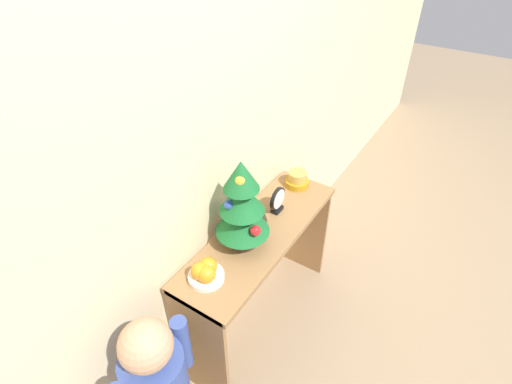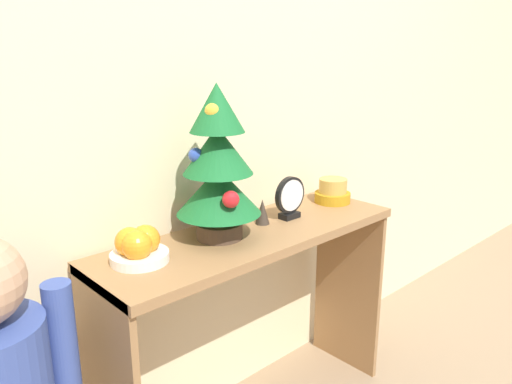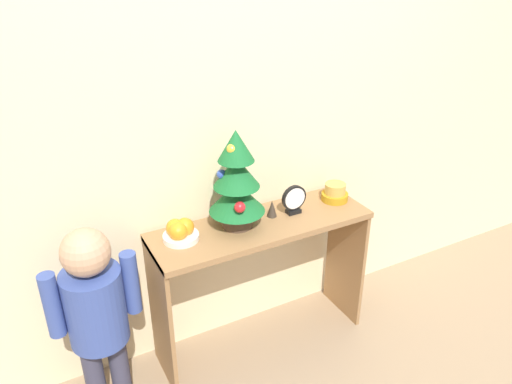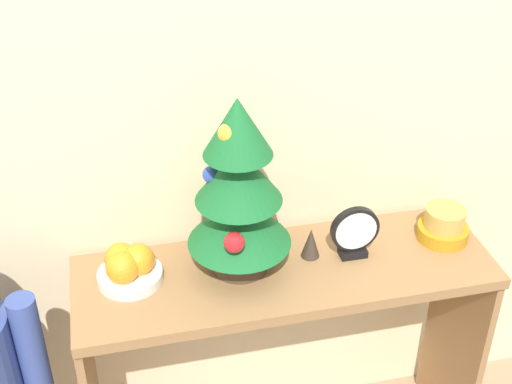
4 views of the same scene
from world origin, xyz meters
TOP-DOWN VIEW (x-y plane):
  - back_wall at (0.00, 0.39)m, footprint 7.00×0.05m
  - console_table at (0.00, 0.17)m, footprint 1.08×0.34m
  - mini_tree at (-0.11, 0.20)m, footprint 0.26×0.26m
  - fruit_bowl at (-0.39, 0.21)m, footprint 0.16×0.16m
  - singing_bowl at (0.45, 0.20)m, footprint 0.14×0.14m
  - desk_clock at (0.18, 0.18)m, footprint 0.13×0.04m
  - figurine at (0.08, 0.21)m, footprint 0.05×0.05m

SIDE VIEW (x-z plane):
  - console_table at x=0.00m, z-range 0.19..0.91m
  - singing_bowl at x=0.45m, z-range 0.72..0.81m
  - figurine at x=0.08m, z-range 0.72..0.81m
  - fruit_bowl at x=-0.39m, z-range 0.72..0.82m
  - desk_clock at x=0.18m, z-range 0.72..0.87m
  - mini_tree at x=-0.11m, z-range 0.72..1.19m
  - back_wall at x=0.00m, z-range 0.00..2.50m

